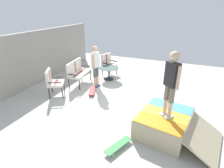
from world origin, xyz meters
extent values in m
cube|color=beige|center=(0.00, 0.00, -0.05)|extent=(12.00, 12.00, 0.10)
cube|color=#9E998E|center=(0.00, 4.00, 1.10)|extent=(9.00, 0.20, 2.20)
cube|color=tan|center=(-0.97, -1.69, 0.28)|extent=(1.67, 1.45, 0.57)
cube|color=orange|center=(-1.46, -1.60, 0.57)|extent=(0.68, 1.23, 0.01)
cube|color=yellow|center=(-0.97, -1.69, 0.57)|extent=(0.68, 1.23, 0.01)
cube|color=#4C99D8|center=(-0.49, -1.78, 0.57)|extent=(0.68, 1.23, 0.01)
cylinder|color=#B2B2B7|center=(-0.87, -1.12, 0.54)|extent=(1.40, 0.31, 0.05)
cube|color=tan|center=(-1.15, -2.63, 0.26)|extent=(1.56, 1.05, 0.47)
cylinder|color=black|center=(0.46, 1.83, 0.22)|extent=(0.04, 0.04, 0.44)
cylinder|color=black|center=(1.62, 1.97, 0.22)|extent=(0.04, 0.04, 0.44)
cylinder|color=black|center=(0.40, 2.29, 0.22)|extent=(0.04, 0.04, 0.44)
cylinder|color=black|center=(1.56, 2.44, 0.22)|extent=(0.04, 0.04, 0.44)
cube|color=silver|center=(1.01, 2.13, 0.48)|extent=(1.31, 0.70, 0.08)
cube|color=#B74738|center=(1.01, 2.13, 0.52)|extent=(1.21, 0.25, 0.00)
cube|color=silver|center=(0.98, 2.37, 0.77)|extent=(1.25, 0.23, 0.50)
cube|color=#B74738|center=(0.98, 2.37, 0.77)|extent=(0.11, 0.10, 0.46)
cube|color=black|center=(0.41, 2.06, 0.64)|extent=(0.10, 0.47, 0.04)
cube|color=black|center=(1.61, 2.21, 0.64)|extent=(0.10, 0.47, 0.04)
cylinder|color=black|center=(2.22, 1.28, 0.22)|extent=(0.04, 0.04, 0.44)
cylinder|color=black|center=(2.73, 1.10, 0.22)|extent=(0.04, 0.04, 0.44)
cylinder|color=black|center=(2.38, 1.72, 0.22)|extent=(0.04, 0.04, 0.44)
cylinder|color=black|center=(2.89, 1.55, 0.22)|extent=(0.04, 0.04, 0.44)
cube|color=silver|center=(2.55, 1.41, 0.48)|extent=(0.77, 0.72, 0.08)
cube|color=#B74738|center=(2.55, 1.41, 0.52)|extent=(0.58, 0.29, 0.00)
cube|color=silver|center=(2.63, 1.64, 0.77)|extent=(0.61, 0.28, 0.50)
cube|color=#B74738|center=(2.63, 1.64, 0.77)|extent=(0.12, 0.11, 0.46)
cube|color=black|center=(2.28, 1.51, 0.64)|extent=(0.19, 0.46, 0.04)
cube|color=black|center=(2.83, 1.32, 0.64)|extent=(0.19, 0.46, 0.04)
cylinder|color=black|center=(-0.39, 2.02, 0.22)|extent=(0.04, 0.04, 0.44)
cylinder|color=black|center=(0.07, 2.30, 0.22)|extent=(0.04, 0.04, 0.44)
cylinder|color=black|center=(-0.63, 2.43, 0.22)|extent=(0.04, 0.04, 0.44)
cylinder|color=black|center=(-0.16, 2.70, 0.22)|extent=(0.04, 0.04, 0.44)
cube|color=silver|center=(-0.28, 2.36, 0.48)|extent=(0.81, 0.79, 0.08)
cube|color=#B74738|center=(-0.28, 2.36, 0.52)|extent=(0.55, 0.38, 0.00)
cube|color=silver|center=(-0.40, 2.57, 0.77)|extent=(0.58, 0.38, 0.50)
cube|color=#B74738|center=(-0.40, 2.57, 0.77)|extent=(0.13, 0.12, 0.46)
cube|color=black|center=(-0.53, 2.22, 0.64)|extent=(0.27, 0.43, 0.04)
cube|color=black|center=(-0.03, 2.51, 0.64)|extent=(0.27, 0.43, 0.04)
cylinder|color=black|center=(1.96, 1.19, 0.28)|extent=(0.06, 0.06, 0.55)
cylinder|color=black|center=(1.96, 1.19, 0.01)|extent=(0.44, 0.44, 0.03)
cylinder|color=slate|center=(1.96, 1.19, 0.56)|extent=(0.90, 0.90, 0.02)
cube|color=navy|center=(0.93, 1.36, 0.03)|extent=(0.14, 0.25, 0.05)
cylinder|color=tan|center=(0.93, 1.36, 0.25)|extent=(0.10, 0.10, 0.41)
cylinder|color=#4C4C51|center=(0.93, 1.36, 0.66)|extent=(0.13, 0.13, 0.41)
cube|color=navy|center=(1.09, 1.34, 0.03)|extent=(0.14, 0.25, 0.05)
cylinder|color=tan|center=(1.09, 1.34, 0.25)|extent=(0.10, 0.10, 0.41)
cylinder|color=#4C4C51|center=(1.09, 1.34, 0.66)|extent=(0.13, 0.13, 0.41)
cube|color=silver|center=(1.01, 1.35, 1.17)|extent=(0.34, 0.22, 0.60)
sphere|color=tan|center=(1.01, 1.35, 1.61)|extent=(0.23, 0.23, 0.23)
cylinder|color=tan|center=(0.81, 1.38, 1.15)|extent=(0.08, 0.08, 0.57)
cylinder|color=tan|center=(1.21, 1.32, 1.15)|extent=(0.08, 0.08, 0.57)
cube|color=silver|center=(-1.02, -1.66, 0.60)|extent=(0.25, 0.24, 0.05)
cylinder|color=beige|center=(-1.02, -1.66, 0.82)|extent=(0.10, 0.10, 0.39)
cylinder|color=slate|center=(-1.02, -1.66, 1.22)|extent=(0.13, 0.13, 0.39)
cube|color=silver|center=(-1.13, -1.79, 0.60)|extent=(0.25, 0.24, 0.05)
cylinder|color=beige|center=(-1.13, -1.79, 0.82)|extent=(0.10, 0.10, 0.39)
cylinder|color=slate|center=(-1.13, -1.79, 1.22)|extent=(0.13, 0.13, 0.39)
cube|color=#262628|center=(-1.08, -1.73, 1.70)|extent=(0.35, 0.36, 0.58)
sphere|color=beige|center=(-1.08, -1.73, 2.13)|extent=(0.22, 0.22, 0.22)
cylinder|color=beige|center=(-0.94, -1.58, 1.68)|extent=(0.08, 0.08, 0.55)
cylinder|color=beige|center=(-1.21, -1.88, 1.68)|extent=(0.08, 0.08, 0.55)
cube|color=#B23838|center=(0.41, 1.23, 0.09)|extent=(0.82, 0.49, 0.02)
cylinder|color=#333333|center=(0.70, 1.27, 0.03)|extent=(0.06, 0.05, 0.06)
cylinder|color=#333333|center=(0.63, 1.41, 0.03)|extent=(0.06, 0.05, 0.06)
cylinder|color=#333333|center=(0.18, 1.05, 0.03)|extent=(0.06, 0.05, 0.06)
cylinder|color=#333333|center=(0.12, 1.20, 0.03)|extent=(0.06, 0.05, 0.06)
cube|color=#3F8C4C|center=(-2.01, -0.79, 0.09)|extent=(0.82, 0.48, 0.02)
cylinder|color=silver|center=(-1.78, -0.97, 0.03)|extent=(0.06, 0.05, 0.06)
cylinder|color=silver|center=(-1.72, -0.82, 0.03)|extent=(0.06, 0.05, 0.06)
cylinder|color=silver|center=(-2.30, -0.76, 0.03)|extent=(0.06, 0.05, 0.06)
cylinder|color=silver|center=(-2.24, -0.61, 0.03)|extent=(0.06, 0.05, 0.06)
camera|label=1|loc=(-5.15, -1.94, 3.13)|focal=28.78mm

